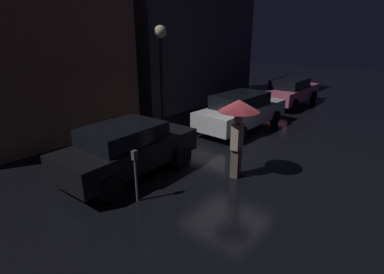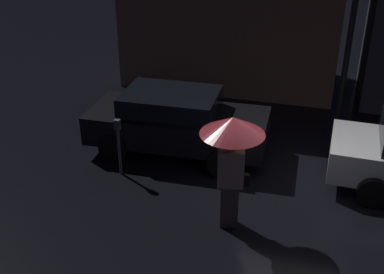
# 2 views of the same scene
# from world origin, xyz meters

# --- Properties ---
(ground_plane) EXTENTS (60.00, 60.00, 0.00)m
(ground_plane) POSITION_xyz_m (0.00, 0.00, 0.00)
(ground_plane) COLOR black
(building_facade_left) EXTENTS (6.38, 3.00, 6.79)m
(building_facade_left) POSITION_xyz_m (-2.62, 6.50, 3.40)
(building_facade_left) COLOR #8C664C
(building_facade_left) RESTS_ON ground
(building_facade_right) EXTENTS (8.77, 3.00, 8.37)m
(building_facade_right) POSITION_xyz_m (5.70, 6.50, 4.18)
(building_facade_right) COLOR #3D3D47
(building_facade_right) RESTS_ON ground
(parked_car_black) EXTENTS (4.14, 1.94, 1.46)m
(parked_car_black) POSITION_xyz_m (-2.86, 1.53, 0.77)
(parked_car_black) COLOR black
(parked_car_black) RESTS_ON ground
(parked_car_white) EXTENTS (4.67, 1.87, 1.51)m
(parked_car_white) POSITION_xyz_m (2.86, 1.28, 0.78)
(parked_car_white) COLOR silver
(parked_car_white) RESTS_ON ground
(parked_car_pink) EXTENTS (4.70, 1.88, 1.45)m
(parked_car_pink) POSITION_xyz_m (8.52, 1.54, 0.77)
(parked_car_pink) COLOR #DB6684
(parked_car_pink) RESTS_ON ground
(pedestrian_with_umbrella) EXTENTS (1.11, 1.11, 2.19)m
(pedestrian_with_umbrella) POSITION_xyz_m (-1.08, -0.91, 1.73)
(pedestrian_with_umbrella) COLOR #66564C
(pedestrian_with_umbrella) RESTS_ON ground
(parking_meter) EXTENTS (0.12, 0.10, 1.30)m
(parking_meter) POSITION_xyz_m (-3.71, 0.19, 0.80)
(parking_meter) COLOR #4C5154
(parking_meter) RESTS_ON ground
(street_lamp_near) EXTENTS (0.48, 0.48, 4.10)m
(street_lamp_near) POSITION_xyz_m (0.74, 3.74, 3.06)
(street_lamp_near) COLOR black
(street_lamp_near) RESTS_ON ground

